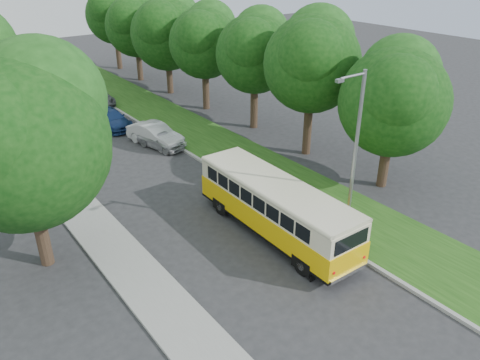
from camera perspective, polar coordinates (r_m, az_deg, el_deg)
ground at (r=21.76m, az=0.06°, el=-8.01°), size 120.00×120.00×0.00m
curb at (r=27.02m, az=-0.20°, el=-0.42°), size 0.20×70.00×0.15m
grass_verge at (r=28.34m, az=3.61°, el=0.86°), size 4.50×70.00×0.13m
sidewalk at (r=23.66m, az=-16.84°, el=-6.00°), size 2.20×70.00×0.12m
treeline at (r=35.75m, az=-13.86°, el=15.53°), size 24.27×41.91×9.46m
lamppost_near at (r=20.67m, az=13.70°, el=3.07°), size 1.71×0.16×8.00m
lamppost_far at (r=31.99m, az=-24.98°, el=9.22°), size 1.71×0.16×7.50m
warning_sign at (r=29.05m, az=-21.78°, el=3.13°), size 0.56×0.10×2.50m
vintage_bus at (r=21.91m, az=4.33°, el=-3.53°), size 2.55×9.38×2.78m
car_silver at (r=32.28m, az=-9.69°, el=4.93°), size 2.33×3.94×1.26m
car_white at (r=32.84m, az=-10.28°, el=5.47°), size 2.60×4.74×1.48m
car_blue at (r=36.92m, az=-15.50°, el=7.20°), size 2.08×4.74×1.35m
car_grey at (r=42.82m, az=-16.90°, el=9.59°), size 2.53×4.69×1.25m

